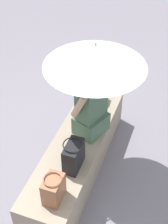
{
  "coord_description": "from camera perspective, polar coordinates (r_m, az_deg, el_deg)",
  "views": [
    {
      "loc": [
        -2.31,
        -0.91,
        3.0
      ],
      "look_at": [
        0.11,
        -0.04,
        0.79
      ],
      "focal_mm": 52.32,
      "sensor_mm": 36.0,
      "label": 1
    }
  ],
  "objects": [
    {
      "name": "tote_bag_canvas",
      "position": [
        3.0,
        -5.35,
        -13.24
      ],
      "size": [
        0.22,
        0.17,
        0.28
      ],
      "color": "brown",
      "rests_on": "stone_bench"
    },
    {
      "name": "shoulder_bag_spare",
      "position": [
        4.02,
        1.86,
        3.64
      ],
      "size": [
        0.21,
        0.16,
        0.28
      ],
      "color": "#335184",
      "rests_on": "stone_bench"
    },
    {
      "name": "stone_bench",
      "position": [
        3.73,
        -1.2,
        -7.54
      ],
      "size": [
        2.01,
        0.52,
        0.44
      ],
      "primitive_type": "cube",
      "color": "gray",
      "rests_on": "ground"
    },
    {
      "name": "handbag_black",
      "position": [
        3.22,
        -1.84,
        -7.64
      ],
      "size": [
        0.27,
        0.2,
        0.32
      ],
      "color": "black",
      "rests_on": "stone_bench"
    },
    {
      "name": "parasol",
      "position": [
        3.04,
        1.95,
        9.85
      ],
      "size": [
        0.99,
        0.99,
        1.14
      ],
      "color": "#B7B7BC",
      "rests_on": "stone_bench"
    },
    {
      "name": "ground_plane",
      "position": [
        3.89,
        -1.16,
        -9.71
      ],
      "size": [
        14.0,
        14.0,
        0.0
      ],
      "primitive_type": "plane",
      "color": "slate"
    },
    {
      "name": "person_seated",
      "position": [
        3.42,
        1.3,
        1.4
      ],
      "size": [
        0.51,
        0.38,
        0.9
      ],
      "color": "#47664C",
      "rests_on": "stone_bench"
    }
  ]
}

